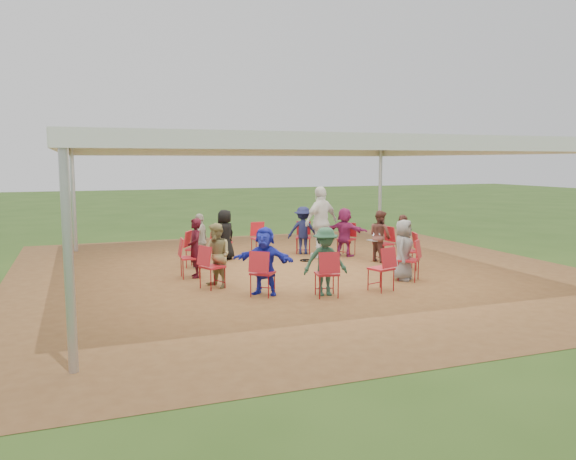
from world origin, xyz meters
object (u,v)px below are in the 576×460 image
object	(u,v)px
person_seated_0	(380,236)
person_seated_7	(265,261)
person_seated_3	(225,235)
person_seated_4	(200,241)
chair_6	(190,258)
chair_10	(381,269)
chair_11	(409,260)
chair_8	(263,273)
chair_2	(303,238)
cable_coil	(306,260)
chair_5	(196,249)
chair_9	(327,274)
chair_4	(222,243)
chair_12	(407,251)
person_seated_9	(403,250)
standing_person	(321,222)
chair_0	(383,244)
person_seated_10	(402,242)
person_seated_2	(303,230)
person_seated_1	(345,232)
chair_3	(260,239)
person_seated_6	(217,256)
chair_7	(212,267)
chair_1	(346,239)
person_seated_8	(325,261)

from	to	relation	value
person_seated_0	person_seated_7	bearing A→B (deg)	110.77
person_seated_3	person_seated_4	distance (m)	1.18
chair_6	chair_10	distance (m)	4.26
chair_10	chair_11	size ratio (longest dim) A/B	1.00
chair_8	chair_6	bearing A→B (deg)	152.31
chair_2	person_seated_4	bearing A→B (deg)	43.07
person_seated_4	cable_coil	xyz separation A→B (m)	(2.78, -0.09, -0.65)
chair_5	chair_9	xyz separation A→B (m)	(1.77, -3.87, 0.00)
chair_4	chair_5	distance (m)	1.24
chair_12	person_seated_9	size ratio (longest dim) A/B	0.68
chair_9	person_seated_3	bearing A→B (deg)	110.25
person_seated_0	person_seated_7	world-z (taller)	same
standing_person	chair_2	bearing A→B (deg)	-97.26
chair_0	chair_5	size ratio (longest dim) A/B	1.00
chair_4	chair_8	size ratio (longest dim) A/B	1.00
chair_10	chair_0	bearing A→B (deg)	41.54
person_seated_10	chair_10	bearing A→B (deg)	154.90
person_seated_2	person_seated_7	bearing A→B (deg)	83.08
chair_5	chair_10	xyz separation A→B (m)	(3.00, -3.79, 0.00)
chair_6	person_seated_1	bearing A→B (deg)	110.25
chair_3	person_seated_0	xyz separation A→B (m)	(2.59, -2.12, 0.22)
chair_0	person_seated_10	distance (m)	1.23
cable_coil	person_seated_7	bearing A→B (deg)	-124.75
chair_5	chair_9	size ratio (longest dim) A/B	1.00
standing_person	person_seated_10	bearing A→B (deg)	94.90
person_seated_6	person_seated_4	bearing A→B (deg)	152.31
person_seated_4	person_seated_6	distance (m)	2.29
chair_7	chair_10	distance (m)	3.43
chair_7	chair_12	size ratio (longest dim) A/B	1.00
chair_2	person_seated_0	xyz separation A→B (m)	(1.37, -1.91, 0.22)
chair_9	person_seated_7	world-z (taller)	person_seated_7
person_seated_3	standing_person	distance (m)	2.61
chair_4	person_seated_10	size ratio (longest dim) A/B	0.68
chair_6	person_seated_4	bearing A→B (deg)	160.65
chair_0	person_seated_4	xyz separation A→B (m)	(-4.66, 0.78, 0.22)
chair_10	person_seated_7	distance (m)	2.36
chair_4	person_seated_10	bearing A→B (deg)	110.25
chair_8	person_seated_2	world-z (taller)	person_seated_2
chair_6	person_seated_2	size ratio (longest dim) A/B	0.68
chair_6	person_seated_0	world-z (taller)	person_seated_0
chair_11	person_seated_4	world-z (taller)	person_seated_4
chair_9	chair_11	distance (m)	2.40
chair_10	person_seated_3	xyz separation A→B (m)	(-2.07, 4.57, 0.22)
chair_6	person_seated_1	size ratio (longest dim) A/B	0.68
chair_9	person_seated_4	size ratio (longest dim) A/B	0.68
chair_1	person_seated_8	size ratio (longest dim) A/B	0.68
standing_person	chair_5	bearing A→B (deg)	-17.14
chair_11	person_seated_0	world-z (taller)	person_seated_0
chair_10	person_seated_9	distance (m)	1.23
person_seated_6	person_seated_8	distance (m)	2.29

